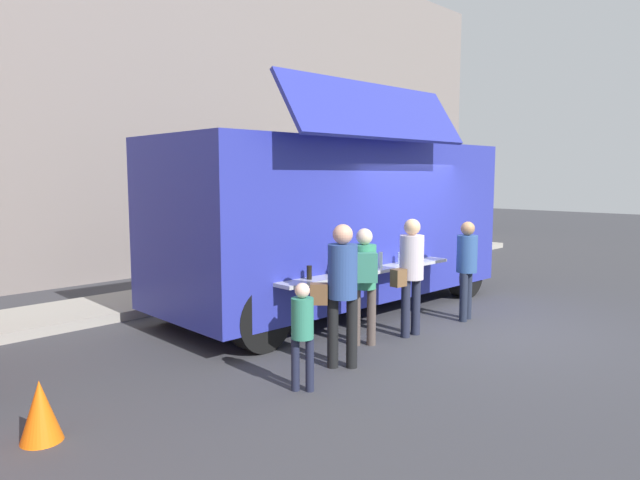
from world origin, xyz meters
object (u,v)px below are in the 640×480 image
Objects in this scene: customer_front_ordering at (411,267)px; customer_mid_with_backpack at (364,275)px; traffic_cone_orange at (40,411)px; customer_extra_browsing at (467,262)px; customer_rear_waiting at (341,283)px; trash_bin at (384,248)px; child_near_queue at (302,327)px; food_truck_main at (337,219)px.

customer_front_ordering is 0.85m from customer_mid_with_backpack.
traffic_cone_orange is 6.40m from customer_extra_browsing.
customer_rear_waiting is at bearing -10.35° from traffic_cone_orange.
trash_bin is (9.85, 3.85, 0.18)m from traffic_cone_orange.
child_near_queue is at bearing 83.39° from customer_extra_browsing.
trash_bin is 0.54× the size of customer_front_ordering.
customer_mid_with_backpack is (-5.72, -4.08, 0.53)m from trash_bin.
traffic_cone_orange is 10.58m from trash_bin.
child_near_queue is at bearing 150.38° from customer_rear_waiting.
child_near_queue is (2.41, -0.80, 0.43)m from traffic_cone_orange.
food_truck_main is 3.99× the size of customer_mid_with_backpack.
customer_rear_waiting is (-0.87, -0.36, 0.05)m from customer_mid_with_backpack.
customer_rear_waiting is at bearing 155.47° from customer_mid_with_backpack.
customer_mid_with_backpack is 0.95m from customer_rear_waiting.
customer_extra_browsing is at bearing -54.40° from customer_mid_with_backpack.
child_near_queue is (-0.85, -0.21, -0.33)m from customer_rear_waiting.
customer_front_ordering is 1.39m from customer_extra_browsing.
customer_extra_browsing reaches higher than child_near_queue.
customer_rear_waiting is 3.09m from customer_extra_browsing.
customer_rear_waiting is (3.26, -0.59, 0.76)m from traffic_cone_orange.
customer_mid_with_backpack is at bearing -144.50° from trash_bin.
food_truck_main is at bearing -10.52° from customer_front_ordering.
trash_bin is 0.57× the size of customer_mid_with_backpack.
customer_front_ordering is (-0.54, -1.93, -0.56)m from food_truck_main.
customer_mid_with_backpack is (-1.37, -1.76, -0.59)m from food_truck_main.
food_truck_main reaches higher than customer_mid_with_backpack.
customer_extra_browsing is at bearing -89.50° from customer_front_ordering.
customer_mid_with_backpack is 1.36× the size of child_near_queue.
food_truck_main is 5.42× the size of child_near_queue.
customer_mid_with_backpack is at bearing -125.65° from food_truck_main.
food_truck_main is at bearing -0.27° from child_near_queue.
customer_front_ordering reaches higher than customer_mid_with_backpack.
customer_rear_waiting is (-1.71, -0.19, 0.02)m from customer_front_ordering.
food_truck_main reaches higher than customer_rear_waiting.
child_near_queue is at bearing -18.44° from traffic_cone_orange.
food_truck_main is 3.68× the size of customer_rear_waiting.
customer_mid_with_backpack is (4.13, -0.23, 0.71)m from traffic_cone_orange.
customer_front_ordering is 1.07× the size of customer_extra_browsing.
food_truck_main is 5.06m from trash_bin.
trash_bin is 7.98m from customer_rear_waiting.
customer_rear_waiting is at bearing 80.69° from customer_extra_browsing.
customer_front_ordering is (4.96, -0.40, 0.73)m from traffic_cone_orange.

